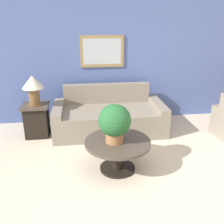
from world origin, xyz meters
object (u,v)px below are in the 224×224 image
(coffee_table, at_px, (118,149))
(table_lamp, at_px, (33,86))
(side_table, at_px, (37,120))
(potted_plant_on_table, at_px, (115,122))
(couch_main, at_px, (109,117))

(coffee_table, xyz_separation_m, table_lamp, (-1.32, 1.31, 0.62))
(table_lamp, bearing_deg, side_table, 0.00)
(coffee_table, distance_m, table_lamp, 1.96)
(side_table, distance_m, table_lamp, 0.65)
(potted_plant_on_table, bearing_deg, coffee_table, 15.86)
(side_table, height_order, table_lamp, table_lamp)
(coffee_table, bearing_deg, potted_plant_on_table, -164.14)
(table_lamp, bearing_deg, coffee_table, -44.76)
(coffee_table, relative_size, potted_plant_on_table, 1.71)
(couch_main, distance_m, side_table, 1.35)
(coffee_table, bearing_deg, couch_main, 88.74)
(couch_main, bearing_deg, coffee_table, -91.26)
(couch_main, height_order, side_table, couch_main)
(couch_main, distance_m, coffee_table, 1.35)
(side_table, bearing_deg, potted_plant_on_table, -46.09)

